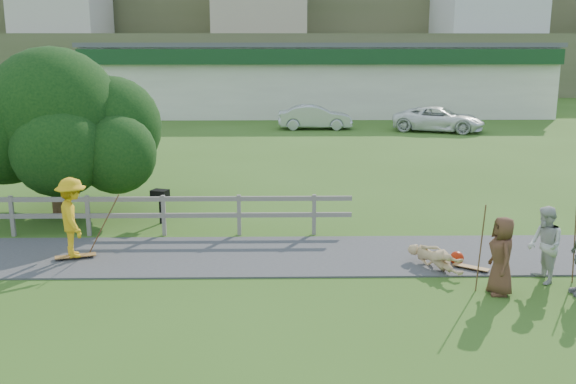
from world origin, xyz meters
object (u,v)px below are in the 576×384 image
object	(u,v)px
bbq	(161,207)
car_white	(438,119)
tree	(56,144)
spectator_a	(545,245)
skater_rider	(73,222)
car_silver	(315,117)
spectator_c	(502,256)
skater_fallen	(435,258)

from	to	relation	value
bbq	car_white	bearing A→B (deg)	76.95
tree	car_white	bearing A→B (deg)	49.00
spectator_a	tree	distance (m)	13.65
skater_rider	bbq	distance (m)	3.51
spectator_a	skater_rider	bearing A→B (deg)	-99.59
skater_rider	car_silver	xyz separation A→B (m)	(7.09, 23.98, -0.22)
bbq	spectator_c	bearing A→B (deg)	-14.64
car_white	tree	distance (m)	24.41
car_white	bbq	size ratio (longest dim) A/B	5.32
skater_rider	bbq	world-z (taller)	skater_rider
spectator_a	bbq	xyz separation A→B (m)	(-8.99, 4.79, -0.34)
skater_rider	car_silver	size ratio (longest dim) A/B	0.43
skater_fallen	car_silver	bearing A→B (deg)	63.23
car_white	skater_fallen	bearing A→B (deg)	-173.58
bbq	car_silver	bearing A→B (deg)	94.97
skater_rider	spectator_c	world-z (taller)	skater_rider
skater_rider	spectator_c	size ratio (longest dim) A/B	1.16
spectator_c	car_white	distance (m)	25.51
skater_rider	spectator_a	xyz separation A→B (m)	(10.46, -1.63, -0.11)
bbq	tree	bearing A→B (deg)	179.44
spectator_c	tree	size ratio (longest dim) A/B	0.26
spectator_c	tree	distance (m)	12.96
skater_fallen	tree	distance (m)	11.48
spectator_c	tree	xyz separation A→B (m)	(-11.05, 6.64, 1.31)
skater_rider	skater_fallen	distance (m)	8.41
skater_rider	skater_fallen	world-z (taller)	skater_rider
spectator_a	bbq	bearing A→B (deg)	-118.76
tree	bbq	size ratio (longest dim) A/B	6.45
spectator_a	spectator_c	bearing A→B (deg)	-61.40
spectator_a	tree	xyz separation A→B (m)	(-12.19, 5.99, 1.30)
skater_rider	spectator_c	xyz separation A→B (m)	(9.31, -2.28, -0.13)
skater_fallen	car_silver	distance (m)	24.84
skater_fallen	car_white	bearing A→B (deg)	46.25
skater_rider	car_silver	bearing A→B (deg)	-42.06
tree	bbq	distance (m)	3.80
skater_fallen	bbq	world-z (taller)	bbq
tree	skater_fallen	bearing A→B (deg)	-27.22
spectator_c	bbq	world-z (taller)	spectator_c
spectator_a	car_silver	size ratio (longest dim) A/B	0.38
spectator_a	spectator_c	distance (m)	1.31
skater_rider	tree	distance (m)	4.84
spectator_a	car_white	xyz separation A→B (m)	(3.79, 24.39, -0.11)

